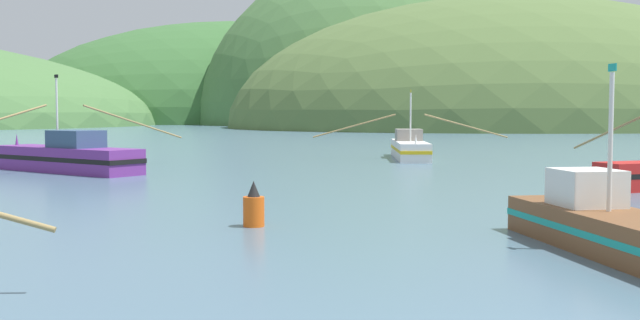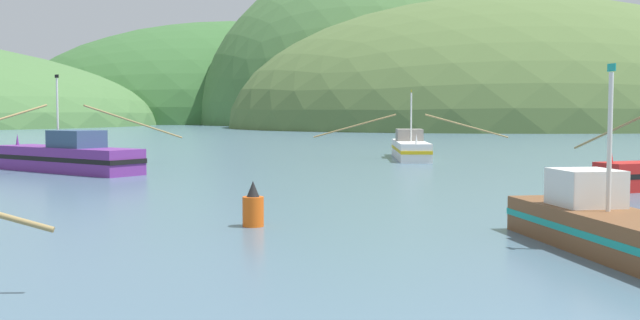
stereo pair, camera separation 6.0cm
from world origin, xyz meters
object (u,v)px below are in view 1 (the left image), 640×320
object	(u,v)px
fishing_boat_purple	(67,157)
channel_buoy	(254,208)
fishing_boat_white	(410,148)
fishing_boat_brown	(610,227)

from	to	relation	value
fishing_boat_purple	channel_buoy	size ratio (longest dim) A/B	9.93
fishing_boat_purple	fishing_boat_white	distance (m)	25.26
fishing_boat_purple	fishing_boat_brown	size ratio (longest dim) A/B	1.72
fishing_boat_white	channel_buoy	world-z (taller)	fishing_boat_white
fishing_boat_white	channel_buoy	size ratio (longest dim) A/B	9.94
fishing_boat_white	fishing_boat_brown	size ratio (longest dim) A/B	1.72
fishing_boat_purple	fishing_boat_white	xyz separation A→B (m)	(24.24, 7.12, -0.10)
fishing_boat_white	fishing_boat_purple	bearing A→B (deg)	-57.92
fishing_boat_white	channel_buoy	xyz separation A→B (m)	(-16.70, -30.63, -0.22)
fishing_boat_purple	channel_buoy	xyz separation A→B (m)	(7.54, -23.51, -0.32)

